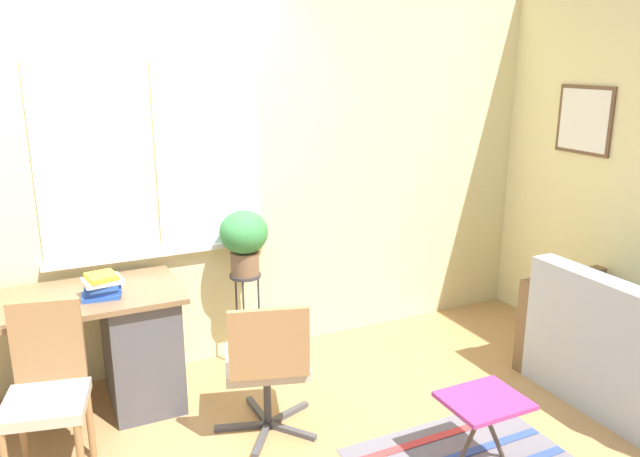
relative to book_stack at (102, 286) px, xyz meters
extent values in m
plane|color=tan|center=(0.04, -0.23, -0.82)|extent=(14.00, 14.00, 0.00)
cube|color=beige|center=(0.04, 0.50, 0.53)|extent=(9.00, 0.06, 2.70)
cube|color=white|center=(0.06, 0.46, 0.62)|extent=(0.68, 0.02, 1.24)
cube|color=white|center=(0.06, 0.45, 0.62)|extent=(0.61, 0.01, 1.17)
cube|color=white|center=(0.77, 0.46, 0.62)|extent=(0.68, 0.02, 1.24)
cube|color=white|center=(0.77, 0.45, 0.62)|extent=(0.61, 0.01, 1.17)
cube|color=white|center=(0.42, 0.46, 0.01)|extent=(1.44, 0.11, 0.04)
cube|color=beige|center=(3.33, -0.23, 0.53)|extent=(0.06, 9.00, 2.70)
cube|color=brown|center=(3.29, -0.28, 0.81)|extent=(0.02, 0.47, 0.48)
cube|color=white|center=(3.29, -0.28, 0.81)|extent=(0.01, 0.42, 0.43)
cube|color=#4C4C51|center=(0.20, 0.10, -0.46)|extent=(0.40, 0.56, 0.72)
cube|color=#2851B2|center=(-0.01, 0.00, -0.06)|extent=(0.22, 0.16, 0.02)
cube|color=#2851B2|center=(0.00, 0.01, -0.03)|extent=(0.21, 0.14, 0.03)
cube|color=#2851B2|center=(0.00, -0.01, 0.00)|extent=(0.16, 0.13, 0.03)
cube|color=white|center=(0.00, 0.00, 0.03)|extent=(0.22, 0.19, 0.02)
cube|color=yellow|center=(0.00, 0.00, 0.06)|extent=(0.18, 0.19, 0.03)
cylinder|color=olive|center=(-0.48, -0.31, -0.60)|extent=(0.04, 0.04, 0.44)
cylinder|color=olive|center=(-0.16, -0.38, -0.60)|extent=(0.04, 0.04, 0.44)
cube|color=#B2A893|center=(-0.36, -0.50, -0.38)|extent=(0.46, 0.44, 0.06)
cube|color=olive|center=(-0.31, -0.31, -0.14)|extent=(0.35, 0.11, 0.43)
cube|color=#47474C|center=(0.63, -0.46, -0.80)|extent=(0.31, 0.12, 0.03)
cube|color=#47474C|center=(0.70, -0.63, -0.80)|extent=(0.20, 0.27, 0.03)
cube|color=#47474C|center=(0.88, -0.63, -0.80)|extent=(0.22, 0.27, 0.03)
cube|color=#47474C|center=(0.93, -0.45, -0.80)|extent=(0.30, 0.14, 0.03)
cube|color=#47474C|center=(0.78, -0.35, -0.80)|extent=(0.05, 0.31, 0.03)
cylinder|color=#333338|center=(0.78, -0.50, -0.61)|extent=(0.04, 0.04, 0.35)
cube|color=#B2A893|center=(0.78, -0.50, -0.41)|extent=(0.56, 0.54, 0.06)
cube|color=olive|center=(0.72, -0.73, -0.18)|extent=(0.41, 0.15, 0.38)
cube|color=#9EA8B2|center=(2.89, -1.21, -0.61)|extent=(0.71, 1.09, 0.42)
cube|color=#9EA8B2|center=(2.62, -1.21, -0.19)|extent=(0.16, 1.09, 0.42)
cube|color=brown|center=(2.89, -0.62, -0.50)|extent=(0.71, 0.09, 0.64)
cylinder|color=#333338|center=(0.93, 0.26, -0.17)|extent=(0.21, 0.21, 0.02)
cylinder|color=#333338|center=(1.02, 0.26, -0.50)|extent=(0.01, 0.01, 0.64)
cylinder|color=#333338|center=(0.88, 0.34, -0.50)|extent=(0.01, 0.01, 0.64)
cylinder|color=#333338|center=(0.88, 0.19, -0.50)|extent=(0.01, 0.01, 0.64)
cylinder|color=brown|center=(0.93, 0.26, -0.08)|extent=(0.19, 0.19, 0.15)
ellipsoid|color=#388442|center=(0.93, 0.26, 0.13)|extent=(0.32, 0.32, 0.29)
cube|color=slate|center=(1.59, -1.21, -0.81)|extent=(1.12, 0.66, 0.01)
cube|color=#334C99|center=(1.59, -1.21, -0.81)|extent=(1.10, 0.05, 0.00)
cube|color=#C63838|center=(1.59, -1.02, -0.81)|extent=(1.10, 0.05, 0.00)
cube|color=#93337A|center=(1.65, -1.31, -0.44)|extent=(0.40, 0.34, 0.02)
cylinder|color=#4C3D2D|center=(1.58, -1.31, -0.64)|extent=(0.20, 0.02, 0.38)
cylinder|color=#4C3D2D|center=(1.73, -1.31, -0.64)|extent=(0.20, 0.02, 0.38)
camera|label=1|loc=(-0.30, -3.48, 1.25)|focal=35.00mm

